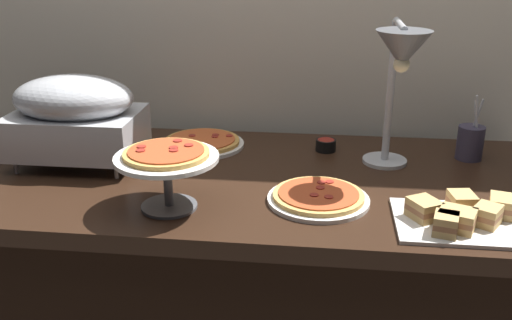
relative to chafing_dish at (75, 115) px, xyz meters
The scene contains 11 objects.
back_wall 0.73m from the chafing_dish, 43.06° to the left, with size 4.40×0.04×2.40m, color beige.
buffet_table 0.73m from the chafing_dish, ahead, with size 1.90×0.84×0.76m.
chafing_dish is the anchor object (origin of this frame).
heat_lamp 0.99m from the chafing_dish, ahead, with size 0.15×0.34×0.46m.
pizza_plate_front 0.43m from the chafing_dish, 29.73° to the left, with size 0.29×0.29×0.03m.
pizza_plate_center 0.80m from the chafing_dish, 15.12° to the right, with size 0.28×0.28×0.03m.
pizza_plate_raised_stand 0.47m from the chafing_dish, 38.18° to the right, with size 0.27×0.27×0.17m.
sandwich_platter 1.17m from the chafing_dish, 15.03° to the right, with size 0.34×0.25×0.06m.
sauce_cup_near 0.82m from the chafing_dish, 14.84° to the left, with size 0.07×0.07×0.04m.
sauce_cup_far 0.32m from the chafing_dish, 125.40° to the left, with size 0.06×0.06×0.04m.
utensil_holder 1.26m from the chafing_dish, ahead, with size 0.08×0.08×0.22m.
Camera 1 is at (0.27, -1.61, 1.43)m, focal length 40.58 mm.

